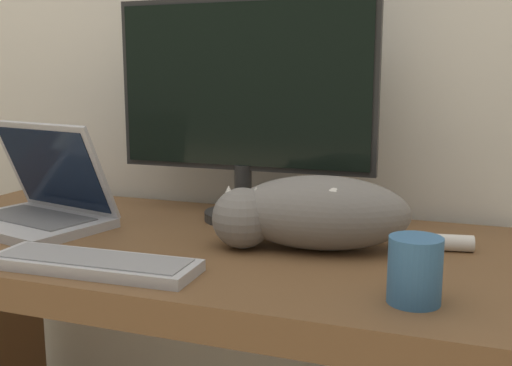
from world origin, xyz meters
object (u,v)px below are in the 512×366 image
at_px(coffee_mug, 415,270).
at_px(cat, 311,212).
at_px(external_keyboard, 94,264).
at_px(monitor, 243,99).
at_px(laptop, 39,205).

bearing_deg(coffee_mug, cat, 134.39).
distance_m(external_keyboard, cat, 0.41).
relative_size(external_keyboard, cat, 0.77).
bearing_deg(cat, external_keyboard, -151.61).
bearing_deg(external_keyboard, monitor, 73.33).
relative_size(external_keyboard, coffee_mug, 3.76).
xyz_separation_m(cat, coffee_mug, (0.22, -0.22, -0.02)).
xyz_separation_m(laptop, cat, (0.62, 0.03, 0.03)).
distance_m(laptop, coffee_mug, 0.85).
bearing_deg(laptop, coffee_mug, 1.11).
xyz_separation_m(external_keyboard, cat, (0.32, 0.25, 0.06)).
relative_size(laptop, external_keyboard, 0.97).
xyz_separation_m(laptop, coffee_mug, (0.83, -0.19, 0.00)).
height_order(laptop, coffee_mug, laptop).
distance_m(laptop, cat, 0.62).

